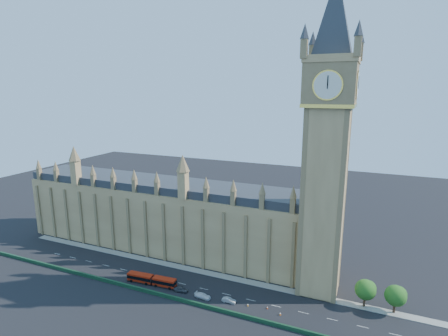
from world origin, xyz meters
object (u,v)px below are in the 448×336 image
at_px(car_silver, 229,300).
at_px(car_white, 203,296).
at_px(car_grey, 181,289).
at_px(red_bus, 152,280).

xyz_separation_m(car_silver, car_white, (-8.28, -1.10, 0.04)).
relative_size(car_grey, car_white, 0.90).
bearing_deg(car_grey, car_silver, -93.07).
bearing_deg(car_silver, car_white, 97.40).
bearing_deg(car_white, car_grey, 88.80).
height_order(red_bus, car_silver, red_bus).
bearing_deg(car_grey, car_white, -98.83).
bearing_deg(car_silver, red_bus, 90.73).
height_order(car_grey, car_white, car_grey).
relative_size(red_bus, car_grey, 3.78).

